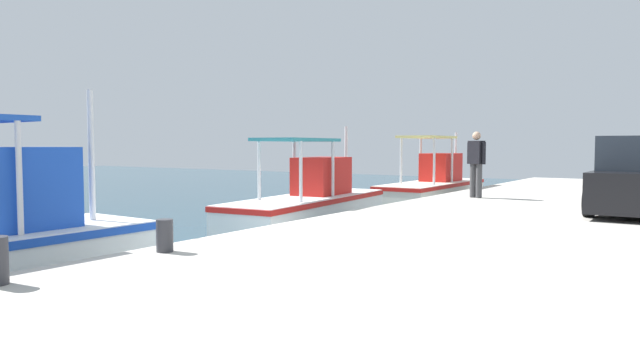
# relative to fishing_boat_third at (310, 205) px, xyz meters

# --- Properties ---
(quay_pier) EXTENTS (36.00, 10.00, 0.80)m
(quay_pier) POSITION_rel_fishing_boat_third_xyz_m (-4.26, -7.17, -0.25)
(quay_pier) COLOR #BCB7AD
(quay_pier) RESTS_ON ground
(fishing_boat_third) EXTENTS (6.18, 2.32, 2.73)m
(fishing_boat_third) POSITION_rel_fishing_boat_third_xyz_m (0.00, 0.00, 0.00)
(fishing_boat_third) COLOR white
(fishing_boat_third) RESTS_ON ground
(fishing_boat_fourth) EXTENTS (6.19, 1.86, 2.69)m
(fishing_boat_fourth) POSITION_rel_fishing_boat_third_xyz_m (7.32, -0.28, 0.00)
(fishing_boat_fourth) COLOR silver
(fishing_boat_fourth) RESTS_ON ground
(fisherman_standing) EXTENTS (0.36, 0.56, 1.75)m
(fisherman_standing) POSITION_rel_fishing_boat_third_xyz_m (2.89, -3.35, 1.11)
(fisherman_standing) COLOR #3F3F42
(fisherman_standing) RESTS_ON quay_pier
(mooring_bollard_second) EXTENTS (0.22, 0.22, 0.43)m
(mooring_bollard_second) POSITION_rel_fishing_boat_third_xyz_m (-6.94, -2.62, 0.36)
(mooring_bollard_second) COLOR #333338
(mooring_bollard_second) RESTS_ON quay_pier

